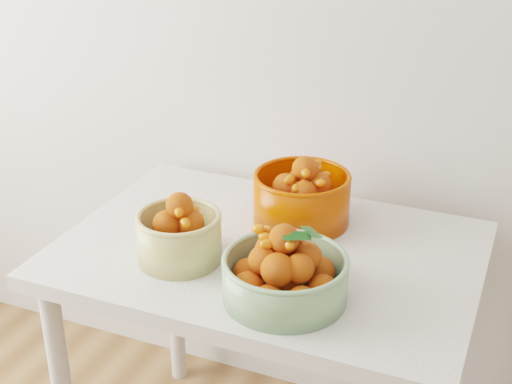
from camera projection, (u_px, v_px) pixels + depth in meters
table at (268, 281)px, 1.77m from camera, size 1.00×0.70×0.75m
bowl_cream at (179, 235)px, 1.65m from camera, size 0.21×0.21×0.17m
bowl_green at (285, 274)px, 1.50m from camera, size 0.31×0.31×0.17m
bowl_orange at (302, 197)px, 1.82m from camera, size 0.32×0.32×0.18m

